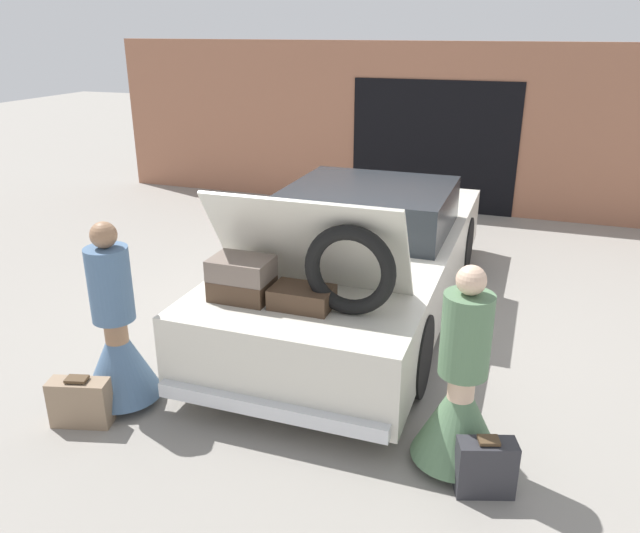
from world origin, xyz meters
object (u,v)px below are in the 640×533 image
at_px(person_left, 118,342).
at_px(person_right, 460,399).
at_px(suitcase_beside_left_person, 80,402).
at_px(suitcase_beside_right_person, 486,467).
at_px(car, 362,257).

xyz_separation_m(person_left, person_right, (2.79, 0.13, -0.02)).
bearing_deg(person_right, suitcase_beside_left_person, 97.92).
relative_size(person_right, suitcase_beside_right_person, 3.53).
distance_m(car, suitcase_beside_left_person, 3.27).
distance_m(person_right, suitcase_beside_left_person, 2.98).
height_order(person_left, suitcase_beside_right_person, person_left).
relative_size(person_left, suitcase_beside_right_person, 3.64).
xyz_separation_m(car, suitcase_beside_right_person, (1.63, -2.61, -0.42)).
bearing_deg(person_left, suitcase_beside_left_person, -23.11).
bearing_deg(suitcase_beside_left_person, person_right, 9.98).
bearing_deg(suitcase_beside_right_person, suitcase_beside_left_person, -175.24).
bearing_deg(suitcase_beside_left_person, person_left, 72.68).
bearing_deg(car, person_left, -119.35).
distance_m(car, person_left, 2.85).
bearing_deg(person_right, person_left, 90.51).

